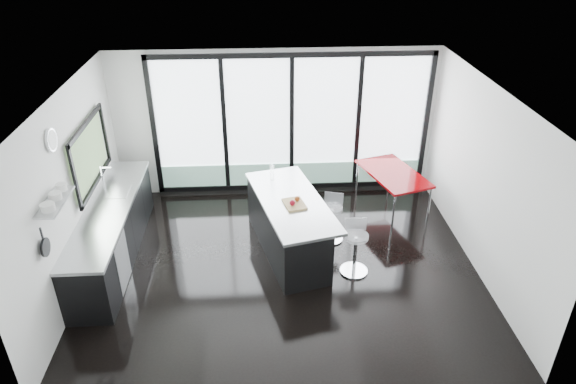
{
  "coord_description": "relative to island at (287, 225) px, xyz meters",
  "views": [
    {
      "loc": [
        -0.31,
        -6.51,
        4.96
      ],
      "look_at": [
        0.1,
        0.3,
        1.15
      ],
      "focal_mm": 32.0,
      "sensor_mm": 36.0,
      "label": 1
    }
  ],
  "objects": [
    {
      "name": "counter_cabinets",
      "position": [
        -2.76,
        -0.03,
        -0.0
      ],
      "size": [
        0.69,
        3.24,
        1.36
      ],
      "color": "black",
      "rests_on": "floor"
    },
    {
      "name": "bar_stool_far",
      "position": [
        0.76,
        0.24,
        -0.15
      ],
      "size": [
        0.51,
        0.51,
        0.64
      ],
      "primitive_type": "cylinder",
      "rotation": [
        0.0,
        0.0,
        -0.3
      ],
      "color": "silver",
      "rests_on": "floor"
    },
    {
      "name": "island",
      "position": [
        0.0,
        0.0,
        0.0
      ],
      "size": [
        1.47,
        2.42,
        1.2
      ],
      "color": "black",
      "rests_on": "floor"
    },
    {
      "name": "wall_front",
      "position": [
        -0.09,
        -2.92,
        0.93
      ],
      "size": [
        6.0,
        0.0,
        2.8
      ],
      "primitive_type": "cube",
      "color": "silver",
      "rests_on": "ground"
    },
    {
      "name": "wall_back",
      "position": [
        0.18,
        2.04,
        0.8
      ],
      "size": [
        6.0,
        0.09,
        2.8
      ],
      "color": "silver",
      "rests_on": "ground"
    },
    {
      "name": "wall_left",
      "position": [
        -3.07,
        -0.15,
        1.09
      ],
      "size": [
        0.26,
        5.0,
        2.8
      ],
      "color": "silver",
      "rests_on": "ground"
    },
    {
      "name": "red_table",
      "position": [
        1.99,
        1.16,
        -0.08
      ],
      "size": [
        1.21,
        1.61,
        0.77
      ],
      "primitive_type": "cube",
      "rotation": [
        0.0,
        0.0,
        0.3
      ],
      "color": "#6E0105",
      "rests_on": "floor"
    },
    {
      "name": "wall_right",
      "position": [
        2.91,
        -0.42,
        0.93
      ],
      "size": [
        0.0,
        5.0,
        2.8
      ],
      "primitive_type": "cube",
      "color": "silver",
      "rests_on": "ground"
    },
    {
      "name": "floor",
      "position": [
        -0.09,
        -0.42,
        -0.47
      ],
      "size": [
        6.0,
        5.0,
        0.0
      ],
      "primitive_type": "cube",
      "color": "black",
      "rests_on": "ground"
    },
    {
      "name": "ceiling",
      "position": [
        -0.09,
        -0.42,
        2.33
      ],
      "size": [
        6.0,
        5.0,
        0.0
      ],
      "primitive_type": "cube",
      "color": "white",
      "rests_on": "wall_back"
    },
    {
      "name": "bar_stool_near",
      "position": [
        1.0,
        -0.66,
        -0.13
      ],
      "size": [
        0.44,
        0.44,
        0.68
      ],
      "primitive_type": "cylinder",
      "rotation": [
        0.0,
        0.0,
        -0.02
      ],
      "color": "silver",
      "rests_on": "floor"
    }
  ]
}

